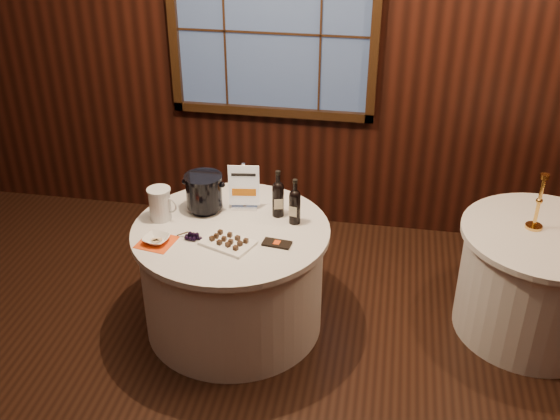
% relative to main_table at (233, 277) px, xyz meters
% --- Properties ---
extents(back_wall, '(6.00, 0.10, 3.00)m').
position_rel_main_table_xyz_m(back_wall, '(0.00, 1.48, 1.16)').
color(back_wall, black).
rests_on(back_wall, ground).
extents(main_table, '(1.28, 1.28, 0.77)m').
position_rel_main_table_xyz_m(main_table, '(0.00, 0.00, 0.00)').
color(main_table, silver).
rests_on(main_table, ground).
extents(side_table, '(1.08, 1.08, 0.77)m').
position_rel_main_table_xyz_m(side_table, '(2.00, 0.30, 0.00)').
color(side_table, silver).
rests_on(side_table, ground).
extents(sign_stand, '(0.20, 0.12, 0.33)m').
position_rel_main_table_xyz_m(sign_stand, '(0.03, 0.27, 0.50)').
color(sign_stand, silver).
rests_on(sign_stand, main_table).
extents(port_bottle_left, '(0.08, 0.09, 0.33)m').
position_rel_main_table_xyz_m(port_bottle_left, '(0.27, 0.22, 0.52)').
color(port_bottle_left, black).
rests_on(port_bottle_left, main_table).
extents(port_bottle_right, '(0.07, 0.08, 0.31)m').
position_rel_main_table_xyz_m(port_bottle_right, '(0.39, 0.14, 0.52)').
color(port_bottle_right, black).
rests_on(port_bottle_right, main_table).
extents(ice_bucket, '(0.26, 0.26, 0.26)m').
position_rel_main_table_xyz_m(ice_bucket, '(-0.22, 0.19, 0.52)').
color(ice_bucket, black).
rests_on(ice_bucket, main_table).
extents(chocolate_plate, '(0.37, 0.31, 0.04)m').
position_rel_main_table_xyz_m(chocolate_plate, '(0.03, -0.19, 0.40)').
color(chocolate_plate, white).
rests_on(chocolate_plate, main_table).
extents(chocolate_box, '(0.19, 0.11, 0.01)m').
position_rel_main_table_xyz_m(chocolate_box, '(0.33, -0.14, 0.39)').
color(chocolate_box, black).
rests_on(chocolate_box, main_table).
extents(grape_bunch, '(0.18, 0.09, 0.04)m').
position_rel_main_table_xyz_m(grape_bunch, '(-0.20, -0.16, 0.40)').
color(grape_bunch, black).
rests_on(grape_bunch, main_table).
extents(glass_pitcher, '(0.20, 0.15, 0.22)m').
position_rel_main_table_xyz_m(glass_pitcher, '(-0.48, 0.04, 0.49)').
color(glass_pitcher, silver).
rests_on(glass_pitcher, main_table).
extents(orange_napkin, '(0.25, 0.25, 0.00)m').
position_rel_main_table_xyz_m(orange_napkin, '(-0.41, -0.25, 0.38)').
color(orange_napkin, '#E44613').
rests_on(orange_napkin, main_table).
extents(cracker_bowl, '(0.18, 0.18, 0.04)m').
position_rel_main_table_xyz_m(cracker_bowl, '(-0.41, -0.25, 0.41)').
color(cracker_bowl, white).
rests_on(cracker_bowl, orange_napkin).
extents(brass_candlestick, '(0.11, 0.11, 0.38)m').
position_rel_main_table_xyz_m(brass_candlestick, '(1.92, 0.35, 0.52)').
color(brass_candlestick, gold).
rests_on(brass_candlestick, side_table).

